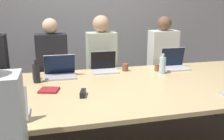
{
  "coord_description": "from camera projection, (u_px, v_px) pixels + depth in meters",
  "views": [
    {
      "loc": [
        -0.53,
        -2.36,
        1.6
      ],
      "look_at": [
        0.09,
        0.1,
        0.92
      ],
      "focal_mm": 40.0,
      "sensor_mm": 36.0,
      "label": 1
    }
  ],
  "objects": [
    {
      "name": "curtain_wall",
      "position": [
        81.0,
        16.0,
        4.17
      ],
      "size": [
        12.0,
        0.06,
        2.8
      ],
      "color": "#ADADB2",
      "rests_on": "ground_plane"
    },
    {
      "name": "person_far_center",
      "position": [
        102.0,
        69.0,
        3.53
      ],
      "size": [
        0.4,
        0.24,
        1.45
      ],
      "color": "#2D2D38",
      "rests_on": "ground_plane"
    },
    {
      "name": "laptop_near_left",
      "position": [
        5.0,
        111.0,
        1.8
      ],
      "size": [
        0.33,
        0.26,
        0.26
      ],
      "rotation": [
        0.0,
        0.0,
        3.14
      ],
      "color": "#B7B7BC",
      "rests_on": "conference_table"
    },
    {
      "name": "bottle_far_right",
      "position": [
        162.0,
        65.0,
        3.03
      ],
      "size": [
        0.08,
        0.08,
        0.24
      ],
      "color": "#ADD1E0",
      "rests_on": "conference_table"
    },
    {
      "name": "laptop_far_midleft",
      "position": [
        60.0,
        70.0,
        2.9
      ],
      "size": [
        0.36,
        0.27,
        0.26
      ],
      "color": "#B7B7BC",
      "rests_on": "conference_table"
    },
    {
      "name": "conference_table",
      "position": [
        106.0,
        92.0,
        2.56
      ],
      "size": [
        3.98,
        1.53,
        0.77
      ],
      "color": "#D6B77F",
      "rests_on": "ground_plane"
    },
    {
      "name": "laptop_far_center",
      "position": [
        104.0,
        66.0,
        3.14
      ],
      "size": [
        0.32,
        0.24,
        0.25
      ],
      "color": "silver",
      "rests_on": "conference_table"
    },
    {
      "name": "cup_far_center",
      "position": [
        125.0,
        67.0,
        3.16
      ],
      "size": [
        0.07,
        0.07,
        0.09
      ],
      "color": "brown",
      "rests_on": "conference_table"
    },
    {
      "name": "stapler",
      "position": [
        83.0,
        93.0,
        2.3
      ],
      "size": [
        0.08,
        0.16,
        0.05
      ],
      "rotation": [
        0.0,
        0.0,
        -0.25
      ],
      "color": "black",
      "rests_on": "conference_table"
    },
    {
      "name": "notebook",
      "position": [
        49.0,
        90.0,
        2.43
      ],
      "size": [
        0.22,
        0.21,
        0.02
      ],
      "rotation": [
        0.0,
        0.0,
        -0.29
      ],
      "color": "maroon",
      "rests_on": "conference_table"
    },
    {
      "name": "laptop_far_right",
      "position": [
        174.0,
        62.0,
        3.29
      ],
      "size": [
        0.33,
        0.26,
        0.27
      ],
      "color": "silver",
      "rests_on": "conference_table"
    },
    {
      "name": "person_far_midleft",
      "position": [
        53.0,
        74.0,
        3.35
      ],
      "size": [
        0.4,
        0.24,
        1.43
      ],
      "color": "#2D2D38",
      "rests_on": "ground_plane"
    },
    {
      "name": "person_far_right",
      "position": [
        162.0,
        66.0,
        3.76
      ],
      "size": [
        0.4,
        0.24,
        1.43
      ],
      "color": "#2D2D38",
      "rests_on": "ground_plane"
    },
    {
      "name": "cup_far_midleft",
      "position": [
        36.0,
        76.0,
        2.8
      ],
      "size": [
        0.07,
        0.07,
        0.08
      ],
      "color": "#232328",
      "rests_on": "conference_table"
    },
    {
      "name": "bottle_far_midleft",
      "position": [
        36.0,
        73.0,
        2.68
      ],
      "size": [
        0.08,
        0.08,
        0.25
      ],
      "color": "black",
      "rests_on": "conference_table"
    },
    {
      "name": "cup_far_left",
      "position": [
        8.0,
        79.0,
        2.71
      ],
      "size": [
        0.1,
        0.1,
        0.08
      ],
      "color": "red",
      "rests_on": "conference_table"
    },
    {
      "name": "cup_far_right",
      "position": [
        157.0,
        68.0,
        3.16
      ],
      "size": [
        0.07,
        0.07,
        0.09
      ],
      "color": "brown",
      "rests_on": "conference_table"
    }
  ]
}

